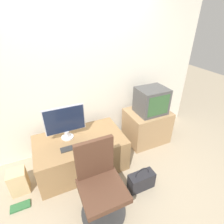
# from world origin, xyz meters

# --- Properties ---
(ground_plane) EXTENTS (12.00, 12.00, 0.00)m
(ground_plane) POSITION_xyz_m (0.00, 0.00, 0.00)
(ground_plane) COLOR tan
(wall_back) EXTENTS (4.40, 0.05, 2.60)m
(wall_back) POSITION_xyz_m (0.00, 1.32, 1.30)
(wall_back) COLOR silver
(wall_back) RESTS_ON ground_plane
(desk) EXTENTS (1.29, 0.76, 0.53)m
(desk) POSITION_xyz_m (-0.22, 0.78, 0.26)
(desk) COLOR #937047
(desk) RESTS_ON ground_plane
(side_stand) EXTENTS (0.74, 0.58, 0.61)m
(side_stand) POSITION_xyz_m (1.07, 0.93, 0.30)
(side_stand) COLOR #A37F56
(side_stand) RESTS_ON ground_plane
(main_monitor) EXTENTS (0.57, 0.18, 0.51)m
(main_monitor) POSITION_xyz_m (-0.37, 0.89, 0.80)
(main_monitor) COLOR silver
(main_monitor) RESTS_ON desk
(keyboard) EXTENTS (0.35, 0.10, 0.01)m
(keyboard) POSITION_xyz_m (-0.34, 0.63, 0.53)
(keyboard) COLOR #2D2D2D
(keyboard) RESTS_ON desk
(mouse) EXTENTS (0.06, 0.04, 0.03)m
(mouse) POSITION_xyz_m (-0.12, 0.66, 0.54)
(mouse) COLOR silver
(mouse) RESTS_ON desk
(crt_tv) EXTENTS (0.49, 0.41, 0.44)m
(crt_tv) POSITION_xyz_m (1.08, 0.90, 0.83)
(crt_tv) COLOR #474747
(crt_tv) RESTS_ON side_stand
(office_chair) EXTENTS (0.54, 0.54, 0.96)m
(office_chair) POSITION_xyz_m (-0.20, 0.00, 0.40)
(office_chair) COLOR #333333
(office_chair) RESTS_ON ground_plane
(cardboard_box_lower) EXTENTS (0.22, 0.20, 0.36)m
(cardboard_box_lower) POSITION_xyz_m (-1.11, 0.68, 0.18)
(cardboard_box_lower) COLOR #D1B27F
(cardboard_box_lower) RESTS_ON ground_plane
(handbag) EXTENTS (0.36, 0.16, 0.37)m
(handbag) POSITION_xyz_m (0.41, 0.05, 0.13)
(handbag) COLOR #232328
(handbag) RESTS_ON ground_plane
(book) EXTENTS (0.23, 0.11, 0.02)m
(book) POSITION_xyz_m (-1.13, 0.43, 0.01)
(book) COLOR #2D6638
(book) RESTS_ON ground_plane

